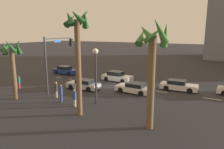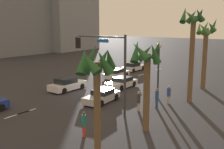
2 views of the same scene
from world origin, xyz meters
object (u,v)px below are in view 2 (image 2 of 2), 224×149
object	(u,v)px
pedestrian_3	(169,94)
car_2	(102,96)
pedestrian_2	(139,101)
streetlamp	(159,59)
palm_tree_1	(192,36)
traffic_signal	(108,60)
palm_tree_2	(96,73)
palm_tree_3	(146,66)
pedestrian_1	(84,123)
palm_tree_0	(206,41)
car_0	(116,74)
pedestrian_0	(157,97)
car_5	(122,83)
car_1	(67,85)
car_3	(134,67)

from	to	relation	value
pedestrian_3	car_2	bearing A→B (deg)	-60.61
pedestrian_2	streetlamp	bearing A→B (deg)	-173.85
pedestrian_3	palm_tree_1	world-z (taller)	palm_tree_1
traffic_signal	palm_tree_2	world-z (taller)	traffic_signal
car_2	palm_tree_3	xyz separation A→B (m)	(4.02, 6.75, 4.03)
pedestrian_1	traffic_signal	bearing A→B (deg)	-162.39
pedestrian_3	palm_tree_0	bearing A→B (deg)	173.66
car_2	palm_tree_3	distance (m)	8.83
car_0	car_2	bearing A→B (deg)	26.81
car_2	pedestrian_0	xyz separation A→B (m)	(-1.10, 5.23, 0.42)
car_5	palm_tree_1	distance (m)	10.39
pedestrian_2	car_5	bearing A→B (deg)	-138.32
traffic_signal	pedestrian_0	bearing A→B (deg)	139.18
palm_tree_1	palm_tree_3	distance (m)	8.98
palm_tree_3	palm_tree_2	bearing A→B (deg)	-4.94
pedestrian_3	palm_tree_3	bearing A→B (deg)	9.94
pedestrian_1	car_0	bearing A→B (deg)	-152.61
streetlamp	pedestrian_2	bearing A→B (deg)	6.15
streetlamp	palm_tree_0	bearing A→B (deg)	158.28
pedestrian_0	palm_tree_1	size ratio (longest dim) A/B	0.21
car_1	car_2	size ratio (longest dim) A/B	1.05
palm_tree_0	pedestrian_1	bearing A→B (deg)	-7.70
palm_tree_1	palm_tree_2	distance (m)	13.89
streetlamp	pedestrian_3	world-z (taller)	streetlamp
car_2	traffic_signal	bearing A→B (deg)	45.56
streetlamp	pedestrian_1	xyz separation A→B (m)	(11.70, 0.15, -3.03)
palm_tree_2	palm_tree_3	bearing A→B (deg)	175.06
pedestrian_0	pedestrian_2	xyz separation A→B (m)	(1.59, -0.95, -0.06)
pedestrian_0	car_3	bearing A→B (deg)	-143.99
car_2	car_3	world-z (taller)	car_3
pedestrian_1	palm_tree_3	xyz separation A→B (m)	(-3.26, 2.84, 3.69)
car_3	pedestrian_3	size ratio (longest dim) A/B	2.59
car_3	pedestrian_1	xyz separation A→B (m)	(24.27, 10.22, 0.31)
pedestrian_1	palm_tree_3	bearing A→B (deg)	138.89
traffic_signal	pedestrian_3	bearing A→B (deg)	149.33
car_0	car_1	size ratio (longest dim) A/B	0.99
car_2	palm_tree_2	world-z (taller)	palm_tree_2
palm_tree_1	palm_tree_2	bearing A→B (deg)	-2.22
traffic_signal	pedestrian_1	world-z (taller)	traffic_signal
traffic_signal	palm_tree_3	distance (m)	4.77
pedestrian_0	palm_tree_2	xyz separation A→B (m)	(10.11, 1.08, 3.85)
car_0	pedestrian_3	xyz separation A→B (m)	(7.48, 10.84, 0.32)
streetlamp	palm_tree_1	world-z (taller)	palm_tree_1
streetlamp	pedestrian_3	xyz separation A→B (m)	(1.32, 1.74, -3.03)
palm_tree_2	pedestrian_1	bearing A→B (deg)	-125.67
pedestrian_2	pedestrian_1	bearing A→B (deg)	-3.18
car_0	palm_tree_1	world-z (taller)	palm_tree_1
pedestrian_2	pedestrian_3	distance (m)	3.79
pedestrian_1	palm_tree_2	bearing A→B (deg)	54.33
car_3	car_5	size ratio (longest dim) A/B	1.04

